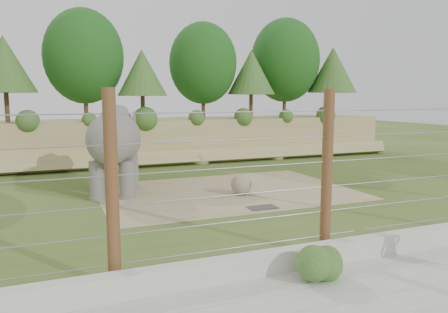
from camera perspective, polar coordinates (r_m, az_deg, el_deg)
name	(u,v)px	position (r m, az deg, el deg)	size (l,w,h in m)	color
ground	(246,211)	(14.90, 2.92, -7.08)	(90.00, 90.00, 0.00)	#3A571A
back_embankment	(166,95)	(26.57, -7.59, 8.02)	(30.00, 5.52, 8.77)	#9D8D5A
dirt_patch	(226,192)	(17.76, 0.28, -4.60)	(10.00, 7.00, 0.02)	#958B61
drain_grate	(262,207)	(15.21, 5.04, -6.65)	(1.00, 0.60, 0.03)	#262628
elephant	(114,151)	(17.64, -14.13, 0.65)	(1.80, 4.20, 3.40)	#5B5652
stone_ball	(241,185)	(17.08, 2.24, -3.69)	(0.80, 0.80, 0.80)	#7C6E5F
retaining_wall	(337,252)	(10.71, 14.57, -11.93)	(26.00, 0.35, 0.50)	#B0AFA2
walkway	(401,298)	(9.40, 22.12, -16.74)	(26.00, 4.00, 0.01)	#B0AFA2
barrier_fence	(327,174)	(10.66, 13.29, -2.24)	(20.26, 0.26, 4.00)	#542B19
walkway_shrub	(320,264)	(9.48, 12.44, -13.53)	(0.78, 0.78, 0.78)	#2C571E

